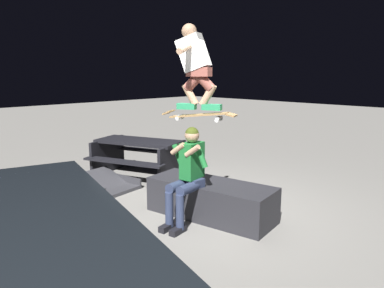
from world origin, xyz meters
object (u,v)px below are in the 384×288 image
at_px(kicker_ramp, 107,186).
at_px(skater_airborne, 195,63).
at_px(ledge_box_main, 211,199).
at_px(skateboard, 199,115).
at_px(picnic_table_back, 139,152).
at_px(person_sitting_on_ledge, 187,171).

bearing_deg(kicker_ramp, skater_airborne, -177.65).
bearing_deg(ledge_box_main, skateboard, 88.75).
bearing_deg(skateboard, kicker_ramp, 2.89).
bearing_deg(skater_airborne, ledge_box_main, -101.91).
distance_m(ledge_box_main, skateboard, 1.28).
xyz_separation_m(skater_airborne, picnic_table_back, (2.41, -0.84, -1.70)).
distance_m(ledge_box_main, skater_airborne, 1.96).
relative_size(skateboard, skater_airborne, 0.91).
xyz_separation_m(ledge_box_main, skateboard, (0.01, 0.25, 1.26)).
bearing_deg(skateboard, person_sitting_on_ledge, 73.88).
distance_m(ledge_box_main, picnic_table_back, 2.54).
distance_m(ledge_box_main, person_sitting_on_ledge, 0.66).
bearing_deg(picnic_table_back, person_sitting_on_ledge, 157.61).
height_order(ledge_box_main, skateboard, skateboard).
distance_m(skateboard, skater_airborne, 0.69).
xyz_separation_m(skateboard, picnic_table_back, (2.46, -0.82, -1.02)).
distance_m(person_sitting_on_ledge, kicker_ramp, 2.25).
bearing_deg(skater_airborne, person_sitting_on_ledge, 90.70).
xyz_separation_m(skater_airborne, kicker_ramp, (2.14, 0.09, -2.14)).
distance_m(skateboard, picnic_table_back, 2.79).
distance_m(skateboard, kicker_ramp, 2.63).
height_order(skateboard, kicker_ramp, skateboard).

